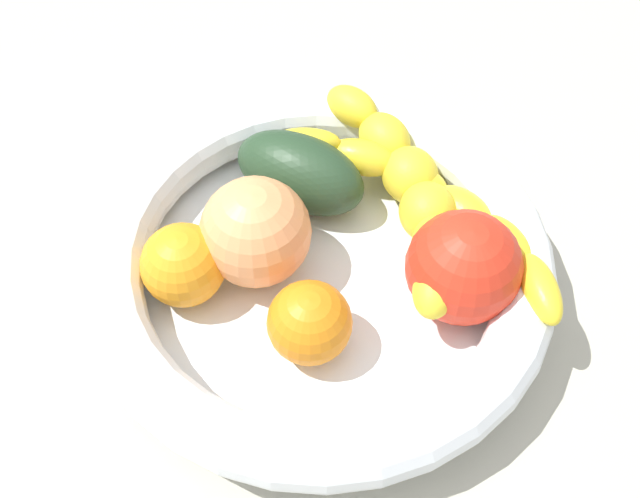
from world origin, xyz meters
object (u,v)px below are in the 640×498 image
avocado_dark (300,173)px  peach_blush (256,232)px  banana_draped_right (409,191)px  fruit_bowl (320,265)px  orange_front (310,323)px  orange_mid_left (183,265)px  tomato_red (463,267)px  banana_draped_left (430,201)px

avocado_dark → peach_blush: 6.73cm
banana_draped_right → fruit_bowl: bearing=-52.4°
orange_front → peach_blush: size_ratio=0.72×
orange_mid_left → avocado_dark: bearing=136.0°
orange_front → tomato_red: (-3.18, 9.74, 1.04)cm
banana_draped_left → orange_mid_left: (4.97, -16.59, -0.00)cm
banana_draped_left → orange_front: bearing=-42.1°
banana_draped_right → avocado_dark: avocado_dark is taller
avocado_dark → fruit_bowl: bearing=10.3°
fruit_bowl → orange_front: size_ratio=5.83×
fruit_bowl → banana_draped_left: size_ratio=1.69×
fruit_bowl → orange_front: (5.31, -0.77, 1.48)cm
banana_draped_left → peach_blush: 12.34cm
orange_front → orange_mid_left: (-4.42, -8.09, 0.12)cm
orange_mid_left → peach_blush: peach_blush is taller
orange_mid_left → peach_blush: 5.13cm
fruit_bowl → avocado_dark: (-6.98, -1.27, 1.53)cm
fruit_bowl → peach_blush: size_ratio=4.21×
banana_draped_left → avocado_dark: (-2.90, -9.00, -0.07)cm
banana_draped_left → tomato_red: (6.21, 1.24, 0.91)cm
tomato_red → banana_draped_right: bearing=-159.3°
peach_blush → avocado_dark: bearing=154.2°
avocado_dark → tomato_red: bearing=48.3°
banana_draped_right → peach_blush: bearing=-69.7°
avocado_dark → tomato_red: 13.74cm
orange_mid_left → avocado_dark: size_ratio=0.56×
fruit_bowl → tomato_red: bearing=76.6°
avocado_dark → banana_draped_right: bearing=74.5°
orange_front → tomato_red: bearing=108.1°
orange_front → avocado_dark: size_ratio=0.54×
banana_draped_right → orange_mid_left: size_ratio=3.84×
fruit_bowl → banana_draped_left: banana_draped_left is taller
tomato_red → orange_front: bearing=-71.9°
fruit_bowl → peach_blush: bearing=-103.2°
banana_draped_left → orange_front: 12.67cm
orange_front → avocado_dark: avocado_dark is taller
banana_draped_left → tomato_red: bearing=11.3°
banana_draped_left → orange_mid_left: orange_mid_left is taller
banana_draped_right → orange_mid_left: bearing=-69.2°
banana_draped_right → banana_draped_left: bearing=60.7°
orange_front → peach_blush: peach_blush is taller
tomato_red → banana_draped_left: bearing=-168.7°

